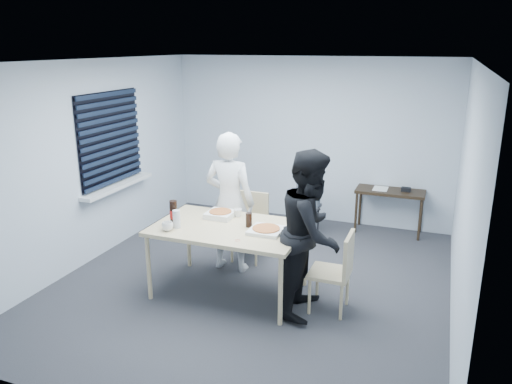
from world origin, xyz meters
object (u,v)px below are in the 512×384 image
at_px(mug_b, 238,213).
at_px(person_white, 230,202).
at_px(mug_a, 168,226).
at_px(person_black, 311,233).
at_px(chair_right, 338,267).
at_px(dining_table, 229,231).
at_px(chair_far, 251,221).
at_px(soda_bottle, 174,213).
at_px(backpack, 308,191).
at_px(side_table, 390,195).
at_px(stool, 308,213).

bearing_deg(mug_b, person_white, 129.86).
bearing_deg(mug_a, mug_b, 52.38).
xyz_separation_m(person_black, mug_b, (-0.99, 0.40, -0.03)).
distance_m(chair_right, person_white, 1.66).
bearing_deg(dining_table, chair_far, 97.30).
height_order(chair_far, mug_b, mug_b).
relative_size(dining_table, person_white, 0.94).
bearing_deg(soda_bottle, backpack, 65.82).
xyz_separation_m(chair_right, side_table, (0.24, 2.60, 0.08)).
xyz_separation_m(person_white, person_black, (1.21, -0.66, 0.00)).
bearing_deg(backpack, side_table, 34.80).
relative_size(dining_table, chair_far, 1.87).
xyz_separation_m(chair_right, mug_b, (-1.28, 0.33, 0.34)).
xyz_separation_m(chair_far, chair_right, (1.38, -1.01, 0.00)).
height_order(person_black, backpack, person_black).
xyz_separation_m(person_white, mug_a, (-0.32, -0.96, -0.03)).
distance_m(dining_table, mug_a, 0.68).
bearing_deg(mug_b, chair_far, 98.44).
bearing_deg(dining_table, mug_b, 95.05).
height_order(dining_table, side_table, dining_table).
distance_m(chair_far, backpack, 1.14).
height_order(side_table, soda_bottle, soda_bottle).
xyz_separation_m(person_black, side_table, (0.53, 2.67, -0.29)).
bearing_deg(person_black, chair_right, -77.23).
distance_m(dining_table, mug_b, 0.36).
relative_size(chair_far, soda_bottle, 3.16).
bearing_deg(chair_right, backpack, 113.43).
xyz_separation_m(side_table, backpack, (-1.11, -0.59, 0.10)).
bearing_deg(backpack, chair_far, -110.10).
bearing_deg(person_white, mug_b, 129.86).
relative_size(side_table, mug_b, 10.07).
relative_size(person_white, mug_b, 17.70).
height_order(chair_right, mug_b, mug_b).
relative_size(dining_table, person_black, 0.94).
bearing_deg(person_white, chair_right, 158.42).
height_order(person_white, soda_bottle, person_white).
distance_m(dining_table, side_table, 3.02).
xyz_separation_m(person_black, backpack, (-0.58, 2.08, -0.19)).
bearing_deg(chair_right, person_white, 158.42).
relative_size(person_white, mug_a, 14.39).
distance_m(person_white, soda_bottle, 0.85).
distance_m(person_black, soda_bottle, 1.57).
distance_m(person_white, stool, 1.65).
bearing_deg(side_table, mug_a, -124.81).
height_order(chair_far, person_white, person_white).
height_order(backpack, soda_bottle, soda_bottle).
bearing_deg(backpack, mug_a, -104.90).
bearing_deg(person_black, person_white, 61.47).
bearing_deg(dining_table, person_black, -2.97).
xyz_separation_m(dining_table, mug_b, (-0.03, 0.35, 0.10)).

